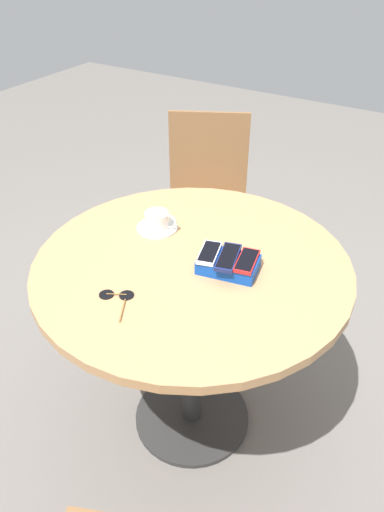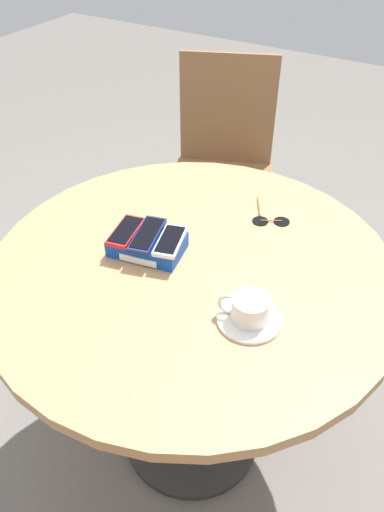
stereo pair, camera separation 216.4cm
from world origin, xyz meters
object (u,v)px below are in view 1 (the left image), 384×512
at_px(coffee_cup, 158,220).
at_px(phone_navy, 228,257).
at_px(phone_box, 228,264).
at_px(round_table, 192,294).
at_px(phone_red, 247,261).
at_px(phone_white, 209,253).
at_px(chair_far_side, 207,204).
at_px(saucer, 157,228).
at_px(sunglasses, 117,297).

bearing_deg(coffee_cup, phone_navy, 164.59).
relative_size(phone_box, coffee_cup, 1.74).
bearing_deg(round_table, phone_red, -170.23).
distance_m(round_table, phone_navy, 0.21).
distance_m(round_table, phone_white, 0.19).
xyz_separation_m(phone_box, chair_far_side, (0.53, -0.79, -0.33)).
distance_m(phone_red, phone_white, 0.12).
bearing_deg(phone_navy, coffee_cup, -15.41).
relative_size(phone_red, saucer, 0.94).
distance_m(saucer, sunglasses, 0.37).
bearing_deg(round_table, saucer, -26.83).
bearing_deg(coffee_cup, phone_white, 159.49).
height_order(coffee_cup, chair_far_side, chair_far_side).
height_order(phone_box, saucer, phone_box).
bearing_deg(phone_white, round_table, 7.13).
height_order(sunglasses, chair_far_side, chair_far_side).
xyz_separation_m(phone_box, saucer, (0.32, -0.08, -0.02)).
distance_m(round_table, phone_red, 0.25).
height_order(phone_box, phone_navy, phone_navy).
bearing_deg(coffee_cup, round_table, 152.69).
relative_size(phone_navy, phone_white, 1.16).
bearing_deg(coffee_cup, sunglasses, 106.71).
bearing_deg(saucer, sunglasses, 107.14).
distance_m(phone_box, phone_navy, 0.03).
bearing_deg(chair_far_side, phone_navy, 123.43).
height_order(coffee_cup, sunglasses, coffee_cup).
bearing_deg(saucer, phone_red, 169.02).
relative_size(round_table, phone_navy, 6.57).
bearing_deg(sunglasses, phone_red, -132.37).
xyz_separation_m(phone_navy, sunglasses, (0.21, 0.27, -0.05)).
distance_m(phone_red, saucer, 0.38).
distance_m(phone_navy, coffee_cup, 0.32).
bearing_deg(phone_box, phone_white, 10.49).
xyz_separation_m(phone_navy, phone_white, (0.06, 0.01, -0.00)).
relative_size(phone_box, phone_navy, 1.28).
xyz_separation_m(round_table, coffee_cup, (0.20, -0.10, 0.17)).
bearing_deg(chair_far_side, phone_white, 120.07).
bearing_deg(phone_white, sunglasses, 60.95).
relative_size(phone_navy, chair_far_side, 0.17).
distance_m(saucer, chair_far_side, 0.80).
bearing_deg(sunglasses, phone_navy, -127.16).
relative_size(phone_box, sunglasses, 1.53).
bearing_deg(phone_white, phone_navy, -171.88).
bearing_deg(phone_red, phone_navy, 14.20).
distance_m(round_table, sunglasses, 0.30).
xyz_separation_m(round_table, phone_box, (-0.12, -0.02, 0.15)).
bearing_deg(saucer, coffee_cup, -165.70).
bearing_deg(phone_red, phone_box, 11.67).
xyz_separation_m(coffee_cup, sunglasses, (-0.11, 0.36, -0.03)).
height_order(round_table, saucer, saucer).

